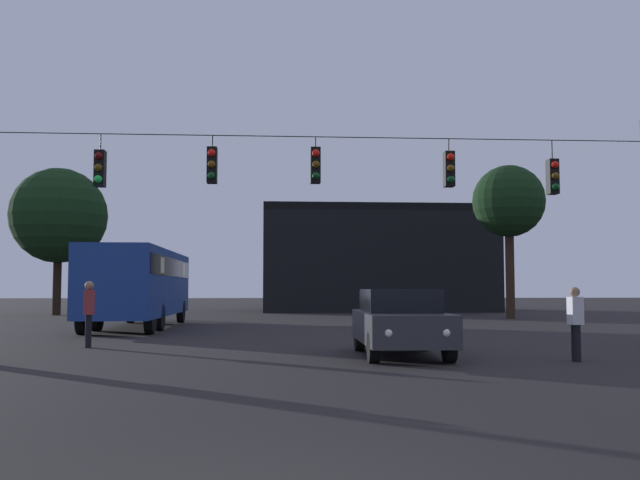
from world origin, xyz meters
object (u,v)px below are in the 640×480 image
(pedestrian_crossing_right, at_px, (89,310))
(tree_left_silhouette, at_px, (509,202))
(tree_behind_building, at_px, (59,216))
(car_near_right, at_px, (400,321))
(city_bus, at_px, (140,280))
(pedestrian_crossing_left, at_px, (575,320))

(pedestrian_crossing_right, distance_m, tree_left_silhouette, 24.58)
(pedestrian_crossing_right, distance_m, tree_behind_building, 24.55)
(car_near_right, height_order, tree_behind_building, tree_behind_building)
(city_bus, bearing_deg, pedestrian_crossing_left, -49.76)
(pedestrian_crossing_right, bearing_deg, car_near_right, -20.34)
(car_near_right, xyz_separation_m, pedestrian_crossing_right, (-7.68, 2.85, 0.19))
(pedestrian_crossing_left, relative_size, tree_left_silhouette, 0.20)
(car_near_right, xyz_separation_m, tree_left_silhouette, (9.33, 19.86, 5.20))
(city_bus, distance_m, tree_behind_building, 15.70)
(city_bus, bearing_deg, pedestrian_crossing_right, -87.43)
(pedestrian_crossing_left, xyz_separation_m, tree_behind_building, (-18.76, 27.12, 4.84))
(city_bus, distance_m, pedestrian_crossing_left, 17.97)
(city_bus, height_order, car_near_right, city_bus)
(city_bus, distance_m, car_near_right, 14.76)
(pedestrian_crossing_left, distance_m, pedestrian_crossing_right, 11.95)
(car_near_right, distance_m, tree_left_silhouette, 22.55)
(car_near_right, bearing_deg, city_bus, 123.40)
(pedestrian_crossing_right, bearing_deg, tree_behind_building, 108.36)
(car_near_right, bearing_deg, tree_left_silhouette, 64.84)
(pedestrian_crossing_left, xyz_separation_m, tree_left_silhouette, (5.84, 21.28, 5.12))
(pedestrian_crossing_right, relative_size, tree_behind_building, 0.20)
(city_bus, distance_m, pedestrian_crossing_right, 9.49)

